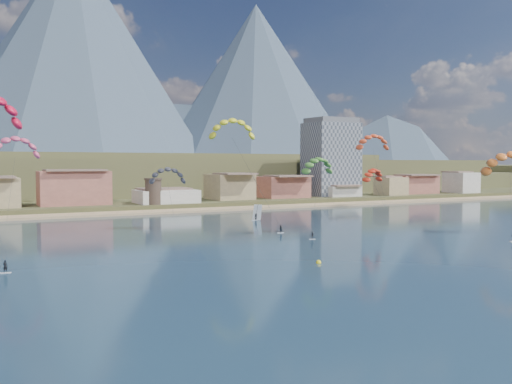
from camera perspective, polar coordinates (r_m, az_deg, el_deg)
ground at (r=77.63m, az=11.10°, el=-8.50°), size 2400.00×2400.00×0.00m
beach at (r=172.74m, az=-11.42°, el=-2.09°), size 2200.00×12.00×0.90m
land at (r=621.38m, az=-23.12°, el=1.34°), size 2200.00×900.00×4.00m
foothills at (r=300.18m, az=-14.03°, el=1.70°), size 940.00×210.00×18.00m
apartment_tower at (r=229.55m, az=7.79°, el=3.58°), size 20.00×16.00×32.00m
watchtower at (r=181.39m, az=-10.62°, el=0.10°), size 5.82×5.82×8.60m
kitesurfer_yellow at (r=127.92m, az=-2.47°, el=6.87°), size 13.23×15.42×27.74m
kitesurfer_orange at (r=134.18m, az=24.89°, el=3.04°), size 19.28×16.29×21.99m
kitesurfer_green at (r=121.25m, az=6.43°, el=2.94°), size 11.73×10.68×18.45m
distant_kite_pink at (r=123.19m, az=-23.77°, el=4.62°), size 11.05×6.98×22.54m
distant_kite_dark at (r=130.31m, az=-9.18°, el=1.98°), size 9.46×6.51×16.36m
distant_kite_orange at (r=162.10m, az=12.05°, el=5.35°), size 11.09×6.93×25.24m
distant_kite_red at (r=154.68m, az=12.03°, el=1.95°), size 9.01×7.02×15.83m
windsurfer at (r=148.61m, az=0.06°, el=-2.43°), size 2.42×2.63×4.22m
buoy at (r=85.59m, az=6.52°, el=-7.29°), size 0.79×0.79×0.79m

